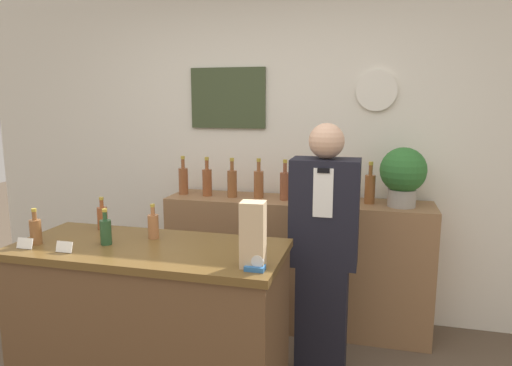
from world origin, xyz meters
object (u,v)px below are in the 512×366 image
tape_dispenser (256,266)px  potted_plant (403,174)px  shopkeeper (323,255)px  paper_bag (253,235)px

tape_dispenser → potted_plant: bearing=63.5°
shopkeeper → tape_dispenser: 0.85m
shopkeeper → potted_plant: 0.88m
potted_plant → paper_bag: (-0.72, -1.36, -0.10)m
potted_plant → paper_bag: potted_plant is taller
potted_plant → tape_dispenser: 1.58m
potted_plant → paper_bag: 1.54m
paper_bag → shopkeeper: bearing=71.9°
paper_bag → tape_dispenser: bearing=-59.0°
potted_plant → tape_dispenser: bearing=-116.5°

